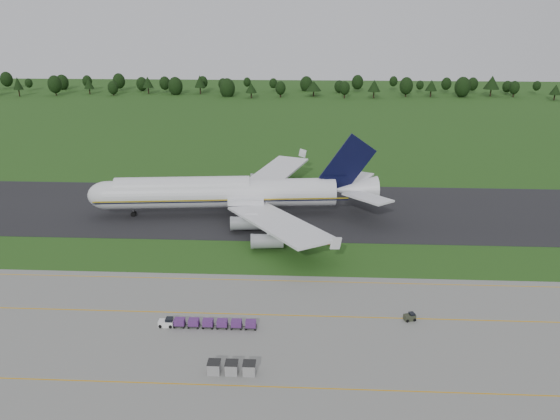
# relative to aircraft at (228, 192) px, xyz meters

# --- Properties ---
(ground) EXTENTS (600.00, 600.00, 0.00)m
(ground) POSITION_rel_aircraft_xyz_m (13.66, -24.07, -5.61)
(ground) COLOR #204715
(ground) RESTS_ON ground
(apron) EXTENTS (300.00, 52.00, 0.06)m
(apron) POSITION_rel_aircraft_xyz_m (13.66, -58.07, -5.58)
(apron) COLOR slate
(apron) RESTS_ON ground
(taxiway) EXTENTS (300.00, 40.00, 0.08)m
(taxiway) POSITION_rel_aircraft_xyz_m (13.66, 3.93, -5.57)
(taxiway) COLOR black
(taxiway) RESTS_ON ground
(apron_markings) EXTENTS (300.00, 30.20, 0.01)m
(apron_markings) POSITION_rel_aircraft_xyz_m (13.66, -51.05, -5.55)
(apron_markings) COLOR orange
(apron_markings) RESTS_ON apron
(tree_line) EXTENTS (523.23, 22.63, 11.75)m
(tree_line) POSITION_rel_aircraft_xyz_m (27.87, 195.79, 0.31)
(tree_line) COLOR black
(tree_line) RESTS_ON ground
(aircraft) EXTENTS (70.14, 67.89, 19.65)m
(aircraft) POSITION_rel_aircraft_xyz_m (0.00, 0.00, 0.00)
(aircraft) COLOR silver
(aircraft) RESTS_ON ground
(baggage_train) EXTENTS (15.34, 1.39, 1.34)m
(baggage_train) POSITION_rel_aircraft_xyz_m (3.52, -50.21, -4.82)
(baggage_train) COLOR white
(baggage_train) RESTS_ON apron
(utility_cart) EXTENTS (2.00, 1.54, 0.97)m
(utility_cart) POSITION_rel_aircraft_xyz_m (35.52, -46.56, -5.08)
(utility_cart) COLOR #2E3223
(utility_cart) RESTS_ON apron
(uld_row) EXTENTS (6.55, 1.75, 1.73)m
(uld_row) POSITION_rel_aircraft_xyz_m (9.03, -61.47, -4.68)
(uld_row) COLOR gray
(uld_row) RESTS_ON apron
(edge_markers) EXTENTS (14.03, 0.30, 0.60)m
(edge_markers) POSITION_rel_aircraft_xyz_m (16.84, -17.14, -5.34)
(edge_markers) COLOR #FA5907
(edge_markers) RESTS_ON ground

